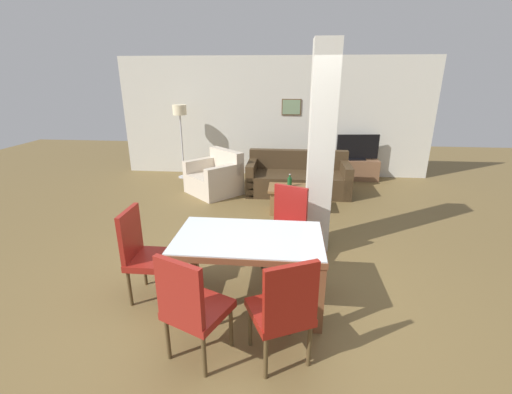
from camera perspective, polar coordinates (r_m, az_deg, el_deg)
The scene contains 15 objects.
ground_plane at distance 3.83m, azimuth -1.13°, elevation -16.88°, with size 18.00×18.00×0.00m, color brown.
back_wall at distance 8.17m, azimuth 2.98°, elevation 13.05°, with size 7.20×0.09×2.70m.
divider_pillar at distance 4.55m, azimuth 10.73°, elevation 7.47°, with size 0.32×0.37×2.70m.
dining_table at distance 3.51m, azimuth -1.20°, elevation -9.00°, with size 1.49×0.89×0.76m.
dining_chair_near_left at distance 2.92m, azimuth -10.72°, elevation -17.23°, with size 0.61×0.61×1.00m.
dining_chair_near_right at distance 2.85m, azimuth 4.63°, elevation -17.92°, with size 0.61×0.61×1.00m.
dining_chair_head_left at distance 3.82m, azimuth -18.22°, elevation -8.51°, with size 0.46×0.46×1.00m.
dining_chair_far_right at distance 4.27m, azimuth 5.05°, elevation -4.45°, with size 0.61×0.61×1.00m.
sofa at distance 7.05m, azimuth 6.98°, elevation 2.98°, with size 2.04×0.92×0.82m.
armchair at distance 7.01m, azimuth -6.79°, elevation 3.03°, with size 1.27×1.27×0.85m.
coffee_table at distance 6.01m, azimuth 5.85°, elevation -0.39°, with size 0.79×0.54×0.46m.
bottle at distance 5.96m, azimuth 5.63°, elevation 2.57°, with size 0.08×0.08×0.22m.
tv_stand at distance 8.23m, azimuth 16.22°, elevation 4.42°, with size 1.01×0.40×0.47m.
tv_screen at distance 8.12m, azimuth 16.56°, elevation 7.90°, with size 0.94×0.24×0.57m.
floor_lamp at distance 8.05m, azimuth -12.54°, elevation 12.85°, with size 0.30×0.30×1.67m.
Camera 1 is at (0.37, -3.06, 2.28)m, focal length 24.00 mm.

